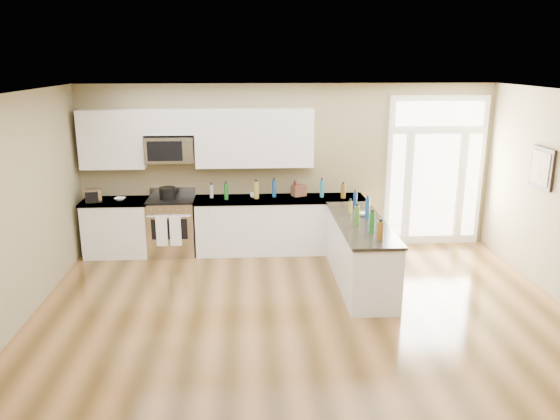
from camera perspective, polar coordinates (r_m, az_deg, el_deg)
name	(u,v)px	position (r m, az deg, el deg)	size (l,w,h in m)	color
ground	(315,367)	(6.09, 3.65, -16.03)	(8.00, 8.00, 0.00)	#4B3315
room_shell	(318,213)	(5.40, 3.95, -0.37)	(8.00, 8.00, 8.00)	#8C7E58
back_cabinet_left	(118,229)	(9.51, -16.56, -1.93)	(1.10, 0.66, 0.94)	white
back_cabinet_right	(280,226)	(9.27, 0.00, -1.72)	(2.85, 0.66, 0.94)	white
peninsula_cabinet	(360,255)	(8.04, 8.35, -4.64)	(0.69, 2.32, 0.94)	white
upper_cabinet_left	(112,139)	(9.34, -17.12, 7.08)	(1.04, 0.33, 0.95)	white
upper_cabinet_right	(254,138)	(9.07, -2.69, 7.51)	(1.94, 0.33, 0.95)	white
upper_cabinet_short	(169,122)	(9.13, -11.52, 9.01)	(0.82, 0.33, 0.40)	white
microwave	(170,149)	(9.15, -11.41, 6.25)	(0.78, 0.41, 0.42)	silver
entry_door	(435,172)	(9.84, 15.88, 3.89)	(1.70, 0.10, 2.60)	white
wall_art_near	(542,168)	(8.57, 25.68, 4.00)	(0.05, 0.58, 0.58)	black
kitchen_range	(172,226)	(9.33, -11.21, -1.64)	(0.77, 0.69, 1.08)	silver
stockpot	(168,193)	(9.21, -11.67, 1.80)	(0.27, 0.27, 0.21)	black
toaster_oven	(94,195)	(9.35, -18.90, 1.46)	(0.25, 0.20, 0.22)	silver
cardboard_box	(299,190)	(9.26, 1.99, 2.05)	(0.22, 0.16, 0.18)	brown
bowl_left	(120,199)	(9.35, -16.38, 1.11)	(0.17, 0.17, 0.04)	white
bowl_peninsula	(363,214)	(8.18, 8.70, -0.42)	(0.15, 0.15, 0.05)	white
cup_counter	(253,195)	(9.15, -2.80, 1.57)	(0.11, 0.11, 0.09)	white
counter_bottles	(315,201)	(8.43, 3.68, 0.98)	(2.39, 2.46, 0.32)	#19591E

